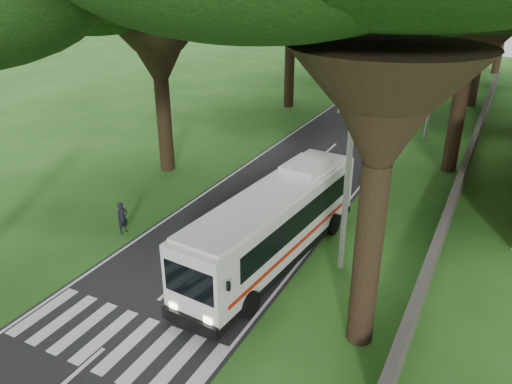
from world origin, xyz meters
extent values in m
plane|color=#204F16|center=(0.00, 0.00, 0.00)|extent=(140.00, 140.00, 0.00)
cube|color=black|center=(0.00, 25.00, 0.01)|extent=(8.00, 120.00, 0.04)
cube|color=silver|center=(0.00, -2.00, 0.00)|extent=(8.00, 3.00, 0.01)
cube|color=#383533|center=(9.00, 24.00, 0.60)|extent=(0.35, 50.00, 1.20)
cylinder|color=gray|center=(5.50, 6.00, 4.00)|extent=(0.24, 0.24, 8.00)
cube|color=gray|center=(5.50, 6.00, 7.40)|extent=(1.60, 0.10, 0.10)
cube|color=gray|center=(5.50, 6.00, 6.80)|extent=(1.20, 0.10, 0.10)
cylinder|color=gray|center=(5.50, 26.00, 4.00)|extent=(0.24, 0.24, 8.00)
cube|color=gray|center=(5.50, 26.00, 7.40)|extent=(1.60, 0.10, 0.10)
cube|color=gray|center=(5.50, 26.00, 6.80)|extent=(1.20, 0.10, 0.10)
cylinder|color=gray|center=(5.50, 46.00, 4.00)|extent=(0.24, 0.24, 8.00)
cube|color=gray|center=(5.50, 46.00, 7.40)|extent=(1.60, 0.10, 0.10)
cube|color=gray|center=(5.50, 46.00, 6.80)|extent=(1.20, 0.10, 0.10)
cylinder|color=black|center=(-8.00, 12.00, 2.82)|extent=(0.90, 0.90, 5.63)
cone|color=black|center=(-8.00, 12.00, 7.53)|extent=(3.20, 3.20, 3.80)
cylinder|color=black|center=(-7.50, 30.00, 2.97)|extent=(0.90, 0.90, 5.94)
cone|color=black|center=(-7.50, 30.00, 7.84)|extent=(3.20, 3.20, 3.80)
cylinder|color=black|center=(-8.50, 48.00, 3.13)|extent=(0.90, 0.90, 6.27)
cone|color=black|center=(-8.50, 48.00, 8.17)|extent=(3.20, 3.20, 3.80)
cylinder|color=black|center=(7.50, 2.00, 3.24)|extent=(0.90, 0.90, 6.48)
cone|color=black|center=(7.50, 2.00, 8.38)|extent=(3.20, 3.20, 3.80)
cylinder|color=black|center=(8.00, 20.00, 2.85)|extent=(0.90, 0.90, 5.69)
cone|color=black|center=(8.00, 20.00, 7.59)|extent=(3.20, 3.20, 3.80)
cylinder|color=black|center=(7.50, 38.00, 2.61)|extent=(0.90, 0.90, 5.22)
cone|color=black|center=(7.50, 38.00, 7.12)|extent=(3.20, 3.20, 3.80)
cylinder|color=black|center=(8.50, 56.00, 2.79)|extent=(0.90, 0.90, 5.58)
cone|color=black|center=(8.50, 56.00, 7.48)|extent=(3.20, 3.20, 3.80)
cube|color=silver|center=(2.70, 5.20, 1.83)|extent=(3.36, 11.56, 2.80)
cube|color=black|center=(2.72, 5.49, 2.23)|extent=(3.24, 9.49, 1.05)
cube|color=black|center=(2.70, 5.20, 0.48)|extent=(3.40, 11.61, 0.33)
cube|color=#B1210B|center=(2.70, 5.20, 1.19)|extent=(3.31, 10.43, 0.17)
cube|color=silver|center=(2.70, 5.20, 3.29)|extent=(3.12, 10.98, 0.17)
cylinder|color=black|center=(1.19, 1.52, 0.52)|extent=(0.42, 1.07, 1.05)
cylinder|color=black|center=(3.55, 1.32, 0.52)|extent=(0.42, 1.07, 1.05)
cylinder|color=black|center=(1.83, 8.90, 0.52)|extent=(0.42, 1.07, 1.05)
cylinder|color=black|center=(4.20, 8.70, 0.52)|extent=(0.42, 1.07, 1.05)
imported|color=silver|center=(-1.85, 39.54, 0.76)|extent=(2.23, 4.47, 1.46)
imported|color=navy|center=(-2.33, 52.15, 0.63)|extent=(1.46, 3.71, 1.20)
imported|color=maroon|center=(3.00, 56.38, 0.73)|extent=(2.96, 5.11, 1.39)
imported|color=black|center=(-4.83, 4.14, 0.80)|extent=(0.48, 0.64, 1.61)
camera|label=1|loc=(10.58, -11.85, 11.77)|focal=35.00mm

